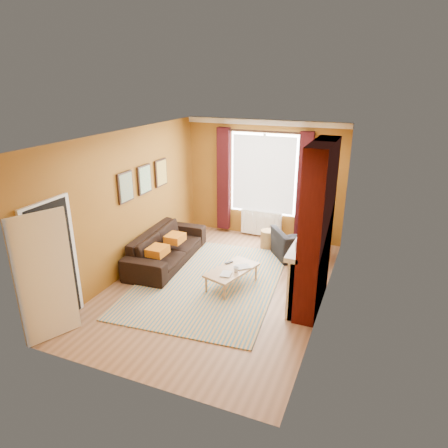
{
  "coord_description": "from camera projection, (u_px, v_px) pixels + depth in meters",
  "views": [
    {
      "loc": [
        2.61,
        -6.15,
        3.71
      ],
      "look_at": [
        0.0,
        0.25,
        1.15
      ],
      "focal_mm": 32.0,
      "sensor_mm": 36.0,
      "label": 1
    }
  ],
  "objects": [
    {
      "name": "book_b",
      "position": [
        240.0,
        265.0,
        7.54
      ],
      "size": [
        0.35,
        0.34,
        0.02
      ],
      "primitive_type": "imported",
      "rotation": [
        0.0,
        0.0,
        -0.88
      ],
      "color": "#999999",
      "rests_on": "coffee_table"
    },
    {
      "name": "wicker_stool",
      "position": [
        268.0,
        239.0,
        9.15
      ],
      "size": [
        0.36,
        0.36,
        0.41
      ],
      "rotation": [
        0.0,
        0.0,
        0.11
      ],
      "color": "olive",
      "rests_on": "ground"
    },
    {
      "name": "armchair",
      "position": [
        299.0,
        244.0,
        8.59
      ],
      "size": [
        1.32,
        1.29,
        0.65
      ],
      "primitive_type": "imported",
      "rotation": [
        0.0,
        0.0,
        3.77
      ],
      "color": "black",
      "rests_on": "ground"
    },
    {
      "name": "ground",
      "position": [
        219.0,
        285.0,
        7.55
      ],
      "size": [
        5.5,
        5.5,
        0.0
      ],
      "primitive_type": "plane",
      "color": "brown",
      "rests_on": "ground"
    },
    {
      "name": "tv_remote",
      "position": [
        229.0,
        262.0,
        7.63
      ],
      "size": [
        0.13,
        0.17,
        0.02
      ],
      "rotation": [
        0.0,
        0.0,
        -0.51
      ],
      "color": "#232326",
      "rests_on": "coffee_table"
    },
    {
      "name": "coffee_table",
      "position": [
        232.0,
        271.0,
        7.41
      ],
      "size": [
        0.82,
        1.18,
        0.36
      ],
      "rotation": [
        0.0,
        0.0,
        -0.29
      ],
      "color": "tan",
      "rests_on": "ground"
    },
    {
      "name": "room_walls",
      "position": [
        258.0,
        216.0,
        7.08
      ],
      "size": [
        3.82,
        5.54,
        2.83
      ],
      "color": "#915D1C",
      "rests_on": "ground"
    },
    {
      "name": "mug",
      "position": [
        236.0,
        270.0,
        7.27
      ],
      "size": [
        0.11,
        0.11,
        0.09
      ],
      "primitive_type": "imported",
      "rotation": [
        0.0,
        0.0,
        -0.07
      ],
      "color": "#999999",
      "rests_on": "coffee_table"
    },
    {
      "name": "sofa",
      "position": [
        167.0,
        247.0,
        8.4
      ],
      "size": [
        1.08,
        2.38,
        0.68
      ],
      "primitive_type": "imported",
      "rotation": [
        0.0,
        0.0,
        1.64
      ],
      "color": "black",
      "rests_on": "ground"
    },
    {
      "name": "book_a",
      "position": [
        221.0,
        273.0,
        7.2
      ],
      "size": [
        0.22,
        0.27,
        0.02
      ],
      "primitive_type": "imported",
      "rotation": [
        0.0,
        0.0,
        0.13
      ],
      "color": "#999999",
      "rests_on": "coffee_table"
    },
    {
      "name": "floor_lamp",
      "position": [
        322.0,
        199.0,
        8.7
      ],
      "size": [
        0.29,
        0.29,
        1.52
      ],
      "rotation": [
        0.0,
        0.0,
        -0.36
      ],
      "color": "black",
      "rests_on": "ground"
    },
    {
      "name": "striped_rug",
      "position": [
        208.0,
        281.0,
        7.68
      ],
      "size": [
        2.87,
        3.77,
        0.02
      ],
      "rotation": [
        0.0,
        0.0,
        0.09
      ],
      "color": "teal",
      "rests_on": "ground"
    }
  ]
}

